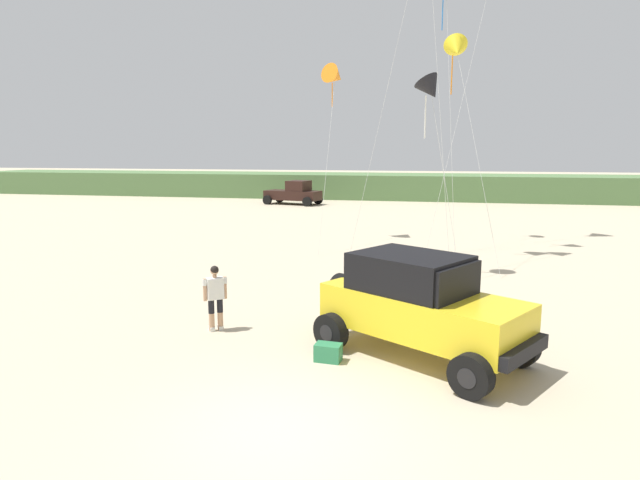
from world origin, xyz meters
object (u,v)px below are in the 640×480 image
Objects in this scene: person_watching at (215,294)px; distant_pickup at (294,193)px; jeep at (420,304)px; cooler_box at (328,352)px; kite_green_box at (335,76)px; kite_orange_streamer at (431,89)px; kite_black_sled at (457,49)px.

person_watching is 0.34× the size of distant_pickup.
cooler_box is at bearing -160.83° from jeep.
kite_green_box is (6.25, -15.88, 7.19)m from distant_pickup.
cooler_box is (3.15, -1.40, -0.75)m from person_watching.
kite_orange_streamer reaches higher than cooler_box.
jeep is 0.56× the size of kite_green_box.
kite_black_sled is at bearing 75.55° from kite_orange_streamer.
distant_pickup is 24.52m from kite_black_sled.
kite_black_sled is (0.98, 11.87, 7.31)m from jeep.
distant_pickup is 0.53× the size of kite_black_sled.
person_watching is at bearing 161.21° from cooler_box.
kite_black_sled reaches higher than kite_green_box.
jeep reaches higher than cooler_box.
kite_green_box is (0.30, 15.27, 7.19)m from person_watching.
kite_black_sled is at bearing 61.57° from person_watching.
kite_green_box reaches higher than cooler_box.
distant_pickup is at bearing 109.03° from jeep.
distant_pickup is 0.69× the size of kite_orange_streamer.
kite_orange_streamer is at bearing 89.84° from jeep.
kite_green_box is at bearing 88.87° from person_watching.
person_watching is 14.75m from kite_black_sled.
distant_pickup is 0.55× the size of kite_green_box.
kite_orange_streamer is 0.80× the size of kite_green_box.
kite_black_sled is (5.72, -4.13, 0.38)m from kite_green_box.
distant_pickup is (-5.95, 31.14, 0.00)m from person_watching.
kite_green_box is 7.07m from kite_black_sled.
cooler_box is 0.06× the size of kite_green_box.
kite_green_box is at bearing 106.51° from jeep.
jeep is at bearing -73.49° from kite_green_box.
kite_green_box is at bearing 121.28° from kite_orange_streamer.
cooler_box is 33.80m from distant_pickup.
kite_orange_streamer is (0.02, 8.16, 5.38)m from jeep.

